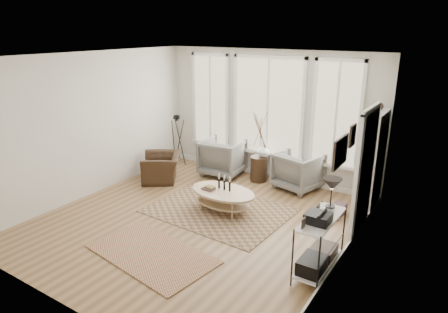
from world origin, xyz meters
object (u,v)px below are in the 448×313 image
Objects in this scene: armchair_right at (298,171)px; accent_chair at (161,167)px; bookcase at (372,161)px; side_table at (259,148)px; low_shelf at (320,239)px; armchair_left at (223,157)px; coffee_table at (222,195)px.

accent_chair is at bearing 37.37° from armchair_right.
side_table is at bearing 176.37° from bookcase.
bookcase is at bearing 88.72° from low_shelf.
armchair_left is at bearing 18.50° from armchair_right.
side_table reaches higher than armchair_left.
accent_chair is (-2.06, 0.61, -0.02)m from coffee_table.
bookcase is at bearing -173.61° from armchair_right.
low_shelf is at bearing -48.25° from side_table.
bookcase is at bearing 35.33° from coffee_table.
bookcase reaches higher than armchair_left.
coffee_table reaches higher than accent_chair.
armchair_left is (-1.08, 1.68, 0.10)m from coffee_table.
accent_chair is at bearing 163.52° from coffee_table.
coffee_table is 1.45× the size of armchair_left.
low_shelf is at bearing -22.17° from coffee_table.
armchair_right is at bearing 172.29° from bookcase.
low_shelf is 2.41m from coffee_table.
armchair_left is 1.84m from armchair_right.
low_shelf is at bearing 136.33° from armchair_left.
bookcase is 2.18× the size of armchair_left.
armchair_right is (0.76, 1.82, 0.08)m from coffee_table.
armchair_left is at bearing 141.93° from low_shelf.
low_shelf is 0.82× the size of side_table.
armchair_right is 3.07m from accent_chair.
coffee_table is at bearing 81.35° from armchair_right.
armchair_right is 0.56× the size of side_table.
low_shelf is 1.46× the size of armchair_right.
side_table is at bearing 131.75° from low_shelf.
armchair_right is at bearing 67.26° from coffee_table.
side_table is at bearing 85.92° from accent_chair.
low_shelf is 1.38× the size of armchair_left.
low_shelf is 3.09m from armchair_right.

